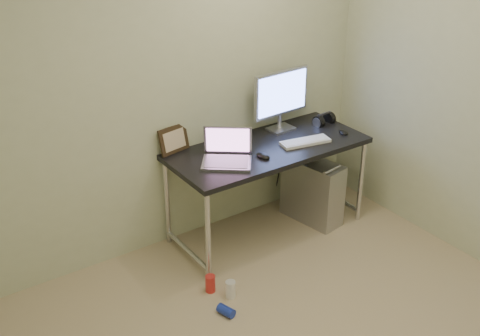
% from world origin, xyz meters
% --- Properties ---
extents(wall_back, '(3.50, 0.02, 2.50)m').
position_xyz_m(wall_back, '(0.00, 1.75, 1.25)').
color(wall_back, beige).
rests_on(wall_back, ground).
extents(desk, '(1.55, 0.68, 0.75)m').
position_xyz_m(desk, '(0.69, 1.41, 0.67)').
color(desk, black).
rests_on(desk, ground).
extents(tower_computer, '(0.30, 0.54, 0.56)m').
position_xyz_m(tower_computer, '(1.10, 1.34, 0.27)').
color(tower_computer, '#AAA9AE').
rests_on(tower_computer, ground).
extents(cable_a, '(0.01, 0.16, 0.69)m').
position_xyz_m(cable_a, '(1.05, 1.70, 0.40)').
color(cable_a, black).
rests_on(cable_a, ground).
extents(cable_b, '(0.02, 0.11, 0.71)m').
position_xyz_m(cable_b, '(1.14, 1.68, 0.38)').
color(cable_b, black).
rests_on(cable_b, ground).
extents(can_red, '(0.09, 0.09, 0.13)m').
position_xyz_m(can_red, '(-0.11, 1.00, 0.06)').
color(can_red, red).
rests_on(can_red, ground).
extents(can_white, '(0.08, 0.08, 0.13)m').
position_xyz_m(can_white, '(-0.03, 0.86, 0.06)').
color(can_white, white).
rests_on(can_white, ground).
extents(can_blue, '(0.10, 0.13, 0.07)m').
position_xyz_m(can_blue, '(-0.15, 0.73, 0.03)').
color(can_blue, '#1E34B4').
rests_on(can_blue, ground).
extents(laptop, '(0.45, 0.44, 0.24)m').
position_xyz_m(laptop, '(0.29, 1.37, 0.81)').
color(laptop, '#B3B3BB').
rests_on(laptop, desk).
extents(monitor, '(0.52, 0.16, 0.49)m').
position_xyz_m(monitor, '(0.97, 1.62, 1.04)').
color(monitor, '#B3B3BB').
rests_on(monitor, desk).
extents(keyboard, '(0.41, 0.20, 0.02)m').
position_xyz_m(keyboard, '(0.95, 1.29, 0.76)').
color(keyboard, white).
rests_on(keyboard, desk).
extents(mouse_right, '(0.08, 0.11, 0.03)m').
position_xyz_m(mouse_right, '(1.33, 1.27, 0.77)').
color(mouse_right, black).
rests_on(mouse_right, desk).
extents(mouse_left, '(0.09, 0.13, 0.04)m').
position_xyz_m(mouse_left, '(0.54, 1.27, 0.77)').
color(mouse_left, black).
rests_on(mouse_left, desk).
extents(headphones, '(0.18, 0.11, 0.12)m').
position_xyz_m(headphones, '(1.34, 1.51, 0.78)').
color(headphones, black).
rests_on(headphones, desk).
extents(picture_frame, '(0.26, 0.12, 0.20)m').
position_xyz_m(picture_frame, '(0.05, 1.73, 0.85)').
color(picture_frame, black).
rests_on(picture_frame, desk).
extents(webcam, '(0.04, 0.04, 0.11)m').
position_xyz_m(webcam, '(0.35, 1.69, 0.83)').
color(webcam, silver).
rests_on(webcam, desk).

